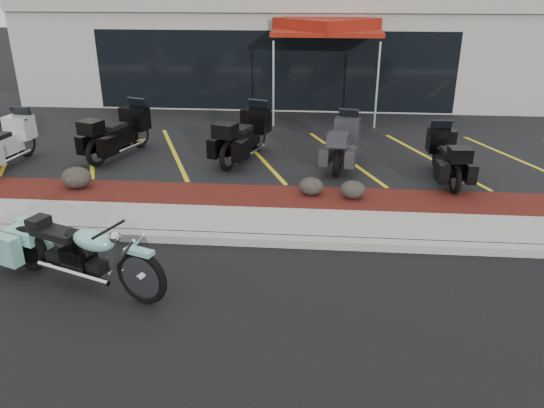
# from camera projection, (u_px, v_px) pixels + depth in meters

# --- Properties ---
(ground) EXTENTS (90.00, 90.00, 0.00)m
(ground) POSITION_uv_depth(u_px,v_px,m) (220.00, 268.00, 8.59)
(ground) COLOR black
(ground) RESTS_ON ground
(curb) EXTENTS (24.00, 0.25, 0.15)m
(curb) POSITION_uv_depth(u_px,v_px,m) (229.00, 239.00, 9.39)
(curb) COLOR gray
(curb) RESTS_ON ground
(sidewalk) EXTENTS (24.00, 1.20, 0.15)m
(sidewalk) POSITION_uv_depth(u_px,v_px,m) (235.00, 222.00, 10.03)
(sidewalk) COLOR gray
(sidewalk) RESTS_ON ground
(mulch_bed) EXTENTS (24.00, 1.20, 0.16)m
(mulch_bed) POSITION_uv_depth(u_px,v_px,m) (243.00, 198.00, 11.13)
(mulch_bed) COLOR #360C0C
(mulch_bed) RESTS_ON ground
(upper_lot) EXTENTS (26.00, 9.60, 0.15)m
(upper_lot) POSITION_uv_depth(u_px,v_px,m) (267.00, 131.00, 16.08)
(upper_lot) COLOR black
(upper_lot) RESTS_ON ground
(dealership_building) EXTENTS (18.00, 8.16, 4.00)m
(dealership_building) POSITION_uv_depth(u_px,v_px,m) (282.00, 43.00, 21.08)
(dealership_building) COLOR #9B958C
(dealership_building) RESTS_ON ground
(boulder_left) EXTENTS (0.65, 0.54, 0.46)m
(boulder_left) POSITION_uv_depth(u_px,v_px,m) (76.00, 177.00, 11.39)
(boulder_left) COLOR black
(boulder_left) RESTS_ON mulch_bed
(boulder_mid) EXTENTS (0.52, 0.43, 0.37)m
(boulder_mid) POSITION_uv_depth(u_px,v_px,m) (311.00, 186.00, 11.04)
(boulder_mid) COLOR black
(boulder_mid) RESTS_ON mulch_bed
(boulder_right) EXTENTS (0.52, 0.43, 0.37)m
(boulder_right) POSITION_uv_depth(u_px,v_px,m) (353.00, 190.00, 10.86)
(boulder_right) COLOR black
(boulder_right) RESTS_ON mulch_bed
(hero_cruiser) EXTENTS (3.26, 1.88, 1.12)m
(hero_cruiser) POSITION_uv_depth(u_px,v_px,m) (141.00, 269.00, 7.45)
(hero_cruiser) COLOR #7BC0B3
(hero_cruiser) RESTS_ON ground
(touring_white) EXTENTS (1.14, 2.32, 1.29)m
(touring_white) POSITION_uv_depth(u_px,v_px,m) (24.00, 132.00, 13.27)
(touring_white) COLOR beige
(touring_white) RESTS_ON upper_lot
(touring_black_front) EXTENTS (1.60, 2.49, 1.35)m
(touring_black_front) POSITION_uv_depth(u_px,v_px,m) (139.00, 123.00, 13.97)
(touring_black_front) COLOR black
(touring_black_front) RESTS_ON upper_lot
(touring_black_mid) EXTENTS (1.61, 2.52, 1.37)m
(touring_black_mid) POSITION_uv_depth(u_px,v_px,m) (258.00, 126.00, 13.70)
(touring_black_mid) COLOR black
(touring_black_mid) RESTS_ON upper_lot
(touring_grey) EXTENTS (1.20, 2.24, 1.24)m
(touring_grey) POSITION_uv_depth(u_px,v_px,m) (348.00, 133.00, 13.27)
(touring_grey) COLOR #313237
(touring_grey) RESTS_ON upper_lot
(touring_black_rear) EXTENTS (0.88, 2.12, 1.21)m
(touring_black_rear) POSITION_uv_depth(u_px,v_px,m) (439.00, 145.00, 12.34)
(touring_black_rear) COLOR black
(touring_black_rear) RESTS_ON upper_lot
(traffic_cone) EXTENTS (0.32, 0.32, 0.46)m
(traffic_cone) POSITION_uv_depth(u_px,v_px,m) (245.00, 120.00, 16.08)
(traffic_cone) COLOR #F76308
(traffic_cone) RESTS_ON upper_lot
(popup_canopy) EXTENTS (4.37, 4.37, 3.07)m
(popup_canopy) POSITION_uv_depth(u_px,v_px,m) (326.00, 27.00, 16.58)
(popup_canopy) COLOR silver
(popup_canopy) RESTS_ON upper_lot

